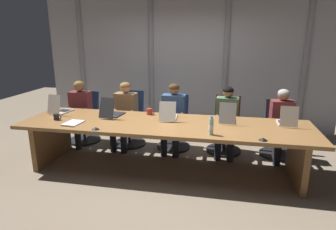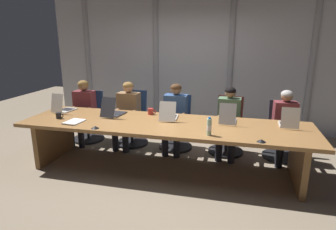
{
  "view_description": "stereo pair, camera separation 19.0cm",
  "coord_description": "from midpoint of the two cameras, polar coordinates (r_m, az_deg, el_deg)",
  "views": [
    {
      "loc": [
        0.84,
        -3.94,
        1.96
      ],
      "look_at": [
        0.04,
        0.08,
        0.83
      ],
      "focal_mm": 30.83,
      "sensor_mm": 36.0,
      "label": 1
    },
    {
      "loc": [
        1.02,
        -3.9,
        1.96
      ],
      "look_at": [
        0.04,
        0.08,
        0.83
      ],
      "focal_mm": 30.83,
      "sensor_mm": 36.0,
      "label": 2
    }
  ],
  "objects": [
    {
      "name": "laptop_left_end",
      "position": [
        5.1,
        -18.99,
        1.32
      ],
      "size": [
        0.27,
        0.43,
        0.33
      ],
      "rotation": [
        0.0,
        0.0,
        1.44
      ],
      "color": "beige",
      "rests_on": "conference_table"
    },
    {
      "name": "curtain_backdrop",
      "position": [
        6.19,
        5.36,
        11.42
      ],
      "size": [
        6.14,
        0.17,
        3.08
      ],
      "color": "#B2B2B7",
      "rests_on": "ground_plane"
    },
    {
      "name": "conference_mic_middle",
      "position": [
        4.06,
        -12.93,
        -2.39
      ],
      "size": [
        0.11,
        0.11,
        0.03
      ],
      "primitive_type": "cone",
      "color": "black",
      "rests_on": "conference_table"
    },
    {
      "name": "laptop_right_mid",
      "position": [
        4.31,
        12.98,
        -0.75
      ],
      "size": [
        0.25,
        0.39,
        0.32
      ],
      "rotation": [
        0.0,
        0.0,
        1.54
      ],
      "color": "#A8ADB7",
      "rests_on": "conference_table"
    },
    {
      "name": "laptop_center",
      "position": [
        4.4,
        1.4,
        -0.06
      ],
      "size": [
        0.29,
        0.45,
        0.29
      ],
      "rotation": [
        0.0,
        0.0,
        1.67
      ],
      "color": "beige",
      "rests_on": "conference_table"
    },
    {
      "name": "office_chair_right_end",
      "position": [
        5.18,
        22.57,
        -3.95
      ],
      "size": [
        0.6,
        0.6,
        0.93
      ],
      "rotation": [
        0.0,
        0.0,
        -1.5
      ],
      "color": "#2D2D38",
      "rests_on": "ground_plane"
    },
    {
      "name": "office_chair_center",
      "position": [
        5.2,
        2.71,
        -2.61
      ],
      "size": [
        0.6,
        0.6,
        0.94
      ],
      "rotation": [
        0.0,
        0.0,
        -1.62
      ],
      "color": "navy",
      "rests_on": "ground_plane"
    },
    {
      "name": "water_bottle_primary",
      "position": [
        3.71,
        9.6,
        -2.37
      ],
      "size": [
        0.06,
        0.06,
        0.24
      ],
      "color": "#ADD1B2",
      "rests_on": "conference_table"
    },
    {
      "name": "office_chair_right_mid",
      "position": [
        5.12,
        12.66,
        -3.25
      ],
      "size": [
        0.6,
        0.61,
        0.96
      ],
      "rotation": [
        0.0,
        0.0,
        -1.73
      ],
      "color": "#511E19",
      "rests_on": "ground_plane"
    },
    {
      "name": "office_chair_left_end",
      "position": [
        5.78,
        -14.47,
        -1.26
      ],
      "size": [
        0.6,
        0.6,
        0.94
      ],
      "rotation": [
        0.0,
        0.0,
        -1.63
      ],
      "color": "navy",
      "rests_on": "ground_plane"
    },
    {
      "name": "conference_table",
      "position": [
        4.25,
        0.52,
        -3.32
      ],
      "size": [
        4.23,
        1.13,
        0.73
      ],
      "color": "olive",
      "rests_on": "ground_plane"
    },
    {
      "name": "laptop_right_end",
      "position": [
        4.4,
        23.87,
        -1.4
      ],
      "size": [
        0.25,
        0.38,
        0.3
      ],
      "rotation": [
        0.0,
        0.0,
        1.54
      ],
      "color": "beige",
      "rests_on": "conference_table"
    },
    {
      "name": "person_left_mid",
      "position": [
        5.21,
        -7.11,
        0.9
      ],
      "size": [
        0.43,
        0.57,
        1.18
      ],
      "rotation": [
        0.0,
        0.0,
        -1.65
      ],
      "color": "olive",
      "rests_on": "ground_plane"
    },
    {
      "name": "person_right_end",
      "position": [
        4.95,
        23.23,
        -1.33
      ],
      "size": [
        0.39,
        0.56,
        1.14
      ],
      "rotation": [
        0.0,
        0.0,
        -1.5
      ],
      "color": "brown",
      "rests_on": "ground_plane"
    },
    {
      "name": "office_chair_left_mid",
      "position": [
        5.42,
        -6.0,
        -1.81
      ],
      "size": [
        0.6,
        0.6,
        0.98
      ],
      "rotation": [
        0.0,
        0.0,
        -1.6
      ],
      "color": "navy",
      "rests_on": "ground_plane"
    },
    {
      "name": "coffee_mug_near",
      "position": [
        4.66,
        -2.26,
        0.72
      ],
      "size": [
        0.14,
        0.09,
        0.1
      ],
      "color": "#B2332D",
      "rests_on": "conference_table"
    },
    {
      "name": "spiral_notepad",
      "position": [
        4.43,
        -16.94,
        -1.31
      ],
      "size": [
        0.25,
        0.32,
        0.03
      ],
      "rotation": [
        0.0,
        0.0,
        -0.09
      ],
      "color": "silver",
      "rests_on": "conference_table"
    },
    {
      "name": "person_center",
      "position": [
        4.97,
        2.44,
        0.28
      ],
      "size": [
        0.4,
        0.55,
        1.18
      ],
      "rotation": [
        0.0,
        0.0,
        -1.57
      ],
      "color": "#335184",
      "rests_on": "ground_plane"
    },
    {
      "name": "person_left_end",
      "position": [
        5.58,
        -15.62,
        1.4
      ],
      "size": [
        0.39,
        0.55,
        1.17
      ],
      "rotation": [
        0.0,
        0.0,
        -1.57
      ],
      "color": "brown",
      "rests_on": "ground_plane"
    },
    {
      "name": "laptop_left_mid",
      "position": [
        4.65,
        -9.6,
        0.62
      ],
      "size": [
        0.29,
        0.47,
        0.32
      ],
      "rotation": [
        0.0,
        0.0,
        1.46
      ],
      "color": "#2D2D33",
      "rests_on": "conference_table"
    },
    {
      "name": "coffee_mug_far",
      "position": [
        4.7,
        -19.71,
        -0.1
      ],
      "size": [
        0.12,
        0.08,
        0.09
      ],
      "color": "black",
      "rests_on": "conference_table"
    },
    {
      "name": "conference_mic_left_side",
      "position": [
        3.67,
        19.42,
        -4.81
      ],
      "size": [
        0.11,
        0.11,
        0.03
      ],
      "primitive_type": "cone",
      "color": "black",
      "rests_on": "conference_table"
    },
    {
      "name": "ground_plane",
      "position": [
        4.48,
        0.5,
        -10.6
      ],
      "size": [
        12.28,
        12.28,
        0.0
      ],
      "primitive_type": "plane",
      "color": "#7F705B"
    },
    {
      "name": "person_right_mid",
      "position": [
        4.87,
        12.96,
        -0.59
      ],
      "size": [
        0.39,
        0.56,
        1.16
      ],
      "rotation": [
        0.0,
        0.0,
        -1.62
      ],
      "color": "#4C6B4C",
      "rests_on": "ground_plane"
    }
  ]
}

